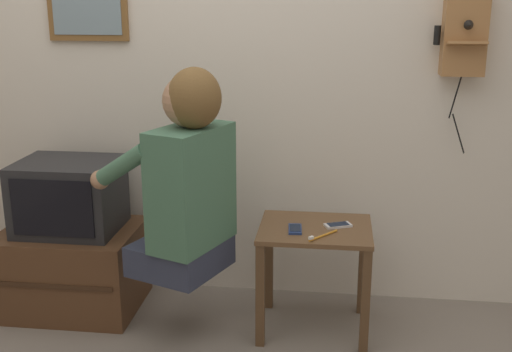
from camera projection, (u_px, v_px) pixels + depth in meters
The scene contains 9 objects.
wall_back at pixel (224, 55), 3.25m from camera, with size 6.80×0.05×2.55m.
side_table at pixel (315, 250), 3.03m from camera, with size 0.52×0.43×0.52m.
person at pixel (187, 177), 2.84m from camera, with size 0.63×0.58×0.94m.
tv_stand at pixel (73, 268), 3.30m from camera, with size 0.68×0.52×0.43m.
television at pixel (69, 196), 3.20m from camera, with size 0.49×0.41×0.36m.
wall_phone_antique at pixel (465, 30), 2.99m from camera, with size 0.24×0.19×0.84m.
cell_phone_held at pixel (295, 229), 2.96m from camera, with size 0.07×0.13×0.01m.
cell_phone_spare at pixel (338, 225), 3.00m from camera, with size 0.14×0.10×0.01m.
toothbrush at pixel (321, 236), 2.87m from camera, with size 0.13×0.15×0.02m.
Camera 1 is at (0.57, -2.25, 1.57)m, focal length 45.00 mm.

